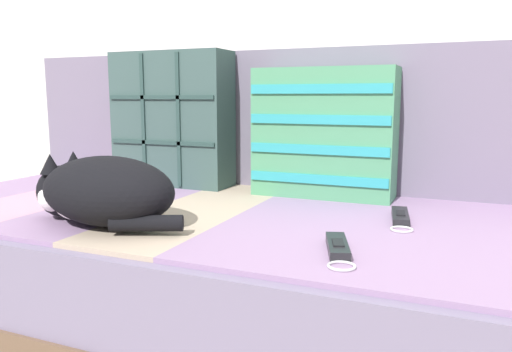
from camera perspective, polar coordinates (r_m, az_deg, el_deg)
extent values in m
plane|color=#A89E8E|center=(1.31, -2.55, -19.38)|extent=(14.00, 14.00, 0.00)
cube|color=brown|center=(1.35, -0.82, -14.91)|extent=(1.99, 0.91, 0.15)
cube|color=slate|center=(1.30, -0.84, -8.20)|extent=(1.95, 0.90, 0.18)
cube|color=gray|center=(1.75, -26.48, -1.36)|extent=(0.23, 0.80, 0.01)
cube|color=#C6899E|center=(1.58, -20.93, -2.03)|extent=(0.23, 0.80, 0.01)
cube|color=gray|center=(1.43, -14.14, -2.82)|extent=(0.23, 0.80, 0.01)
cube|color=tan|center=(1.31, -5.89, -3.72)|extent=(0.23, 0.80, 0.01)
cube|color=gray|center=(1.21, 3.89, -4.69)|extent=(0.23, 0.80, 0.01)
cube|color=gray|center=(1.16, 14.94, -5.61)|extent=(0.23, 0.80, 0.01)
cube|color=gray|center=(1.15, 26.60, -6.36)|extent=(0.23, 0.80, 0.01)
cube|color=slate|center=(1.60, 4.78, 6.51)|extent=(1.95, 0.14, 0.42)
cube|color=#38514C|center=(1.63, -9.53, 6.42)|extent=(0.39, 0.13, 0.42)
cube|color=#28423D|center=(1.58, -10.79, 3.76)|extent=(0.37, 0.01, 0.01)
cube|color=#28423D|center=(1.61, -12.77, 6.29)|extent=(0.01, 0.01, 0.41)
cube|color=#28423D|center=(1.57, -10.94, 8.83)|extent=(0.37, 0.01, 0.01)
cube|color=#28423D|center=(1.54, -8.87, 6.28)|extent=(0.01, 0.01, 0.41)
cube|color=#4C9366|center=(1.43, 7.78, 4.90)|extent=(0.40, 0.13, 0.36)
cube|color=teal|center=(1.38, 6.93, -0.37)|extent=(0.39, 0.01, 0.03)
cube|color=teal|center=(1.37, 6.99, 3.01)|extent=(0.39, 0.01, 0.03)
cube|color=teal|center=(1.36, 7.06, 6.43)|extent=(0.39, 0.01, 0.03)
cube|color=teal|center=(1.36, 7.12, 9.87)|extent=(0.39, 0.01, 0.03)
ellipsoid|color=black|center=(1.15, -16.56, -1.62)|extent=(0.35, 0.25, 0.15)
sphere|color=black|center=(1.25, -21.10, -1.60)|extent=(0.12, 0.12, 0.12)
sphere|color=white|center=(1.23, -22.15, -2.27)|extent=(0.07, 0.07, 0.07)
ellipsoid|color=white|center=(1.15, -20.16, -3.02)|extent=(0.10, 0.05, 0.07)
cylinder|color=black|center=(1.05, -12.41, -5.28)|extent=(0.15, 0.09, 0.03)
cone|color=black|center=(1.22, -22.46, 1.31)|extent=(0.05, 0.05, 0.05)
cone|color=black|center=(1.27, -20.13, 1.68)|extent=(0.05, 0.05, 0.05)
cube|color=black|center=(1.20, 16.16, -4.46)|extent=(0.06, 0.15, 0.02)
cube|color=black|center=(1.19, 16.20, -4.08)|extent=(0.03, 0.05, 0.00)
cube|color=black|center=(1.27, 16.04, -3.76)|extent=(0.03, 0.01, 0.02)
torus|color=silver|center=(1.11, 16.32, -5.88)|extent=(0.06, 0.06, 0.01)
cube|color=black|center=(0.94, 9.30, -7.94)|extent=(0.08, 0.14, 0.02)
cube|color=black|center=(0.93, 9.36, -7.50)|extent=(0.03, 0.05, 0.00)
cube|color=black|center=(1.00, 9.01, -6.86)|extent=(0.03, 0.02, 0.02)
torus|color=silver|center=(0.86, 9.76, -10.11)|extent=(0.06, 0.06, 0.01)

